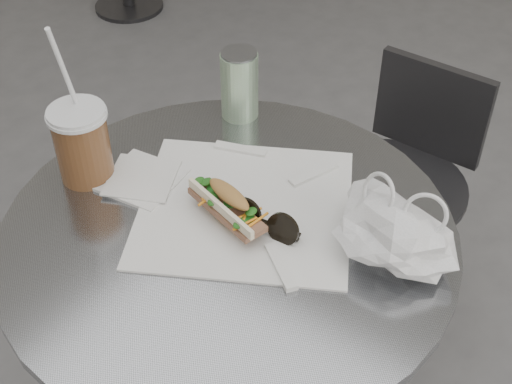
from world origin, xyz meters
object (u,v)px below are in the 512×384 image
Objects in this scene: chair_far at (393,214)px; cafe_table at (232,332)px; iced_coffee at (82,142)px; sunglasses at (265,222)px; drink_can at (239,84)px; banh_mi at (228,206)px.

cafe_table is at bearing 86.33° from chair_far.
sunglasses is at bearing 11.15° from iced_coffee.
iced_coffee is 0.35m from sunglasses.
iced_coffee reaches higher than sunglasses.
iced_coffee reaches higher than drink_can.
chair_far is 4.90× the size of drink_can.
banh_mi is 1.61× the size of sunglasses.
banh_mi is 1.47× the size of drink_can.
banh_mi is at bearing -170.99° from sunglasses.
chair_far is 3.34× the size of banh_mi.
drink_can reaches higher than banh_mi.
banh_mi is at bearing 126.01° from cafe_table.
drink_can is at bearing 138.19° from banh_mi.
drink_can is (-0.18, 0.27, 0.34)m from cafe_table.
drink_can is (0.11, 0.31, -0.00)m from iced_coffee.
banh_mi is at bearing -56.57° from drink_can.
sunglasses is (0.06, 0.02, -0.01)m from banh_mi.
chair_far is 2.27× the size of iced_coffee.
banh_mi is at bearing 85.28° from chair_far.
banh_mi reaches higher than chair_far.
cafe_table is at bearing -39.23° from banh_mi.
chair_far is (0.03, 0.64, -0.16)m from cafe_table.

